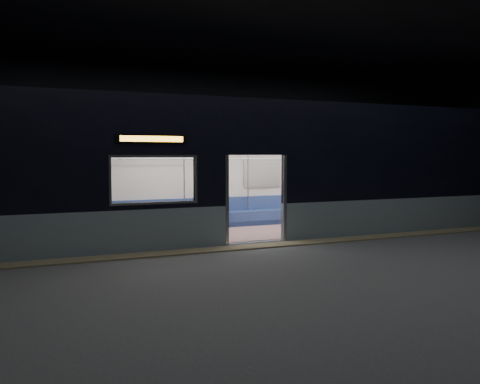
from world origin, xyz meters
TOP-DOWN VIEW (x-y plane):
  - station_floor at (0.00, 0.00)m, footprint 24.00×14.00m
  - station_envelope at (0.00, 0.00)m, footprint 24.00×14.00m
  - tactile_strip at (0.00, 0.55)m, footprint 22.80×0.50m
  - metro_car at (-0.00, 2.54)m, footprint 18.00×3.04m
  - passenger at (-0.09, 3.55)m, footprint 0.42×0.69m
  - handbag at (-0.10, 3.33)m, footprint 0.32×0.29m
  - transit_map at (1.51, 3.85)m, footprint 1.07×0.03m

SIDE VIEW (x-z plane):
  - station_floor at x=0.00m, z-range -0.01..0.00m
  - tactile_strip at x=0.00m, z-range 0.00..0.03m
  - handbag at x=-0.10m, z-range 0.60..0.74m
  - passenger at x=-0.09m, z-range 0.12..1.46m
  - transit_map at x=1.51m, z-range 1.15..1.85m
  - metro_car at x=0.00m, z-range 0.17..3.52m
  - station_envelope at x=0.00m, z-range 1.16..6.16m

